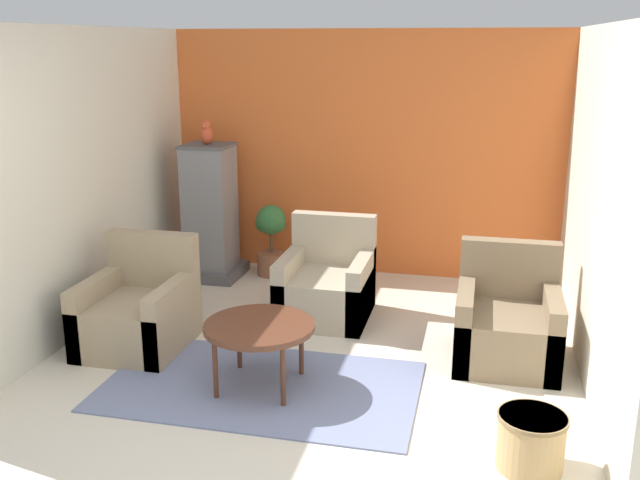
# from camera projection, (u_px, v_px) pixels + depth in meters

# --- Properties ---
(wall_back_accent) EXTENTS (3.99, 0.06, 2.42)m
(wall_back_accent) POSITION_uv_depth(u_px,v_px,m) (364.00, 155.00, 7.10)
(wall_back_accent) COLOR orange
(wall_back_accent) RESTS_ON ground_plane
(wall_left) EXTENTS (0.06, 3.77, 2.42)m
(wall_left) POSITION_uv_depth(u_px,v_px,m) (83.00, 182.00, 5.74)
(wall_left) COLOR beige
(wall_left) RESTS_ON ground_plane
(wall_right) EXTENTS (0.06, 3.77, 2.42)m
(wall_right) POSITION_uv_depth(u_px,v_px,m) (600.00, 207.00, 4.87)
(wall_right) COLOR beige
(wall_right) RESTS_ON ground_plane
(area_rug) EXTENTS (2.16, 1.24, 0.01)m
(area_rug) POSITION_uv_depth(u_px,v_px,m) (261.00, 386.00, 4.92)
(area_rug) COLOR slate
(area_rug) RESTS_ON ground_plane
(coffee_table) EXTENTS (0.75, 0.75, 0.47)m
(coffee_table) POSITION_uv_depth(u_px,v_px,m) (259.00, 329.00, 4.81)
(coffee_table) COLOR #512D1E
(coffee_table) RESTS_ON ground_plane
(armchair_left) EXTENTS (0.74, 0.81, 0.84)m
(armchair_left) POSITION_uv_depth(u_px,v_px,m) (139.00, 313.00, 5.52)
(armchair_left) COLOR #9E896B
(armchair_left) RESTS_ON ground_plane
(armchair_right) EXTENTS (0.74, 0.81, 0.84)m
(armchair_right) POSITION_uv_depth(u_px,v_px,m) (507.00, 325.00, 5.29)
(armchair_right) COLOR #7A664C
(armchair_right) RESTS_ON ground_plane
(armchair_middle) EXTENTS (0.74, 0.81, 0.84)m
(armchair_middle) POSITION_uv_depth(u_px,v_px,m) (327.00, 286.00, 6.13)
(armchair_middle) COLOR tan
(armchair_middle) RESTS_ON ground_plane
(birdcage) EXTENTS (0.60, 0.60, 1.34)m
(birdcage) POSITION_uv_depth(u_px,v_px,m) (210.00, 215.00, 7.08)
(birdcage) COLOR #555559
(birdcage) RESTS_ON ground_plane
(parrot) EXTENTS (0.11, 0.20, 0.24)m
(parrot) POSITION_uv_depth(u_px,v_px,m) (207.00, 133.00, 6.86)
(parrot) COLOR #D14C2D
(parrot) RESTS_ON birdcage
(potted_plant) EXTENTS (0.33, 0.30, 0.72)m
(potted_plant) POSITION_uv_depth(u_px,v_px,m) (271.00, 236.00, 7.19)
(potted_plant) COLOR brown
(potted_plant) RESTS_ON ground_plane
(wicker_basket) EXTENTS (0.39, 0.39, 0.33)m
(wicker_basket) POSITION_uv_depth(u_px,v_px,m) (531.00, 440.00, 3.94)
(wicker_basket) COLOR tan
(wicker_basket) RESTS_ON ground_plane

